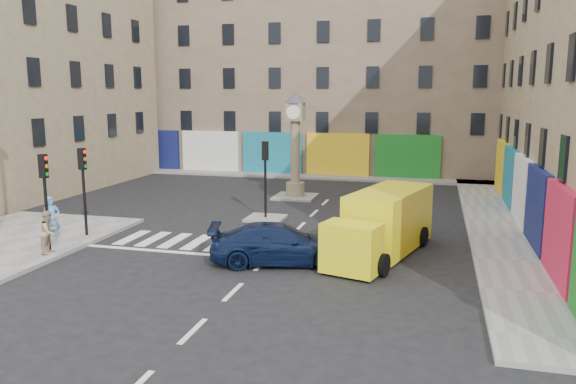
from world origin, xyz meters
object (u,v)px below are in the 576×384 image
at_px(traffic_light_island, 265,167).
at_px(pedestrian_blue, 52,220).
at_px(clock_pillar, 295,138).
at_px(traffic_light_left_near, 45,187).
at_px(pedestrian_tan, 49,232).
at_px(yellow_van, 383,224).
at_px(traffic_light_left_far, 83,177).
at_px(navy_sedan, 279,244).

bearing_deg(traffic_light_island, pedestrian_blue, -134.05).
distance_m(clock_pillar, pedestrian_blue, 14.83).
xyz_separation_m(traffic_light_left_near, traffic_light_island, (6.30, 7.80, -0.03)).
relative_size(traffic_light_island, pedestrian_tan, 2.28).
bearing_deg(clock_pillar, yellow_van, -60.12).
xyz_separation_m(traffic_light_left_far, yellow_van, (12.38, 0.82, -1.43)).
distance_m(traffic_light_left_near, yellow_van, 12.87).
distance_m(traffic_light_left_far, yellow_van, 12.49).
bearing_deg(navy_sedan, traffic_light_left_far, 65.69).
xyz_separation_m(traffic_light_left_far, clock_pillar, (6.30, 11.40, 0.93)).
bearing_deg(pedestrian_blue, traffic_light_left_near, -122.43).
xyz_separation_m(traffic_light_island, navy_sedan, (2.57, -6.73, -1.87)).
distance_m(traffic_light_left_near, clock_pillar, 15.19).
height_order(traffic_light_left_near, yellow_van, traffic_light_left_near).
height_order(traffic_light_left_near, traffic_light_island, traffic_light_left_near).
xyz_separation_m(clock_pillar, yellow_van, (6.08, -10.58, -2.36)).
distance_m(clock_pillar, yellow_van, 12.43).
xyz_separation_m(traffic_light_left_far, traffic_light_island, (6.30, 5.40, -0.03)).
height_order(clock_pillar, yellow_van, clock_pillar).
bearing_deg(pedestrian_blue, pedestrian_tan, -118.18).
height_order(yellow_van, pedestrian_tan, yellow_van).
xyz_separation_m(traffic_light_left_near, navy_sedan, (8.87, 1.07, -1.90)).
height_order(traffic_light_island, yellow_van, traffic_light_island).
height_order(traffic_light_left_far, pedestrian_blue, traffic_light_left_far).
height_order(traffic_light_island, pedestrian_blue, traffic_light_island).
bearing_deg(traffic_light_left_near, yellow_van, 14.57).
xyz_separation_m(traffic_light_left_far, pedestrian_blue, (-0.45, -1.58, -1.51)).
distance_m(traffic_light_left_near, pedestrian_tan, 1.72).
relative_size(yellow_van, pedestrian_tan, 4.25).
bearing_deg(traffic_light_island, traffic_light_left_near, -128.93).
distance_m(traffic_light_left_near, pedestrian_blue, 1.77).
height_order(traffic_light_left_near, pedestrian_tan, traffic_light_left_near).
relative_size(traffic_light_left_near, clock_pillar, 0.61).
relative_size(traffic_light_left_far, yellow_van, 0.54).
bearing_deg(pedestrian_blue, traffic_light_island, -15.36).
height_order(traffic_light_left_far, clock_pillar, clock_pillar).
relative_size(clock_pillar, pedestrian_blue, 3.16).
xyz_separation_m(traffic_light_left_near, clock_pillar, (6.30, 13.80, 0.93)).
height_order(traffic_light_left_near, clock_pillar, clock_pillar).
height_order(pedestrian_blue, pedestrian_tan, pedestrian_blue).
bearing_deg(traffic_light_left_near, clock_pillar, 65.45).
bearing_deg(navy_sedan, traffic_light_left_near, 81.11).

